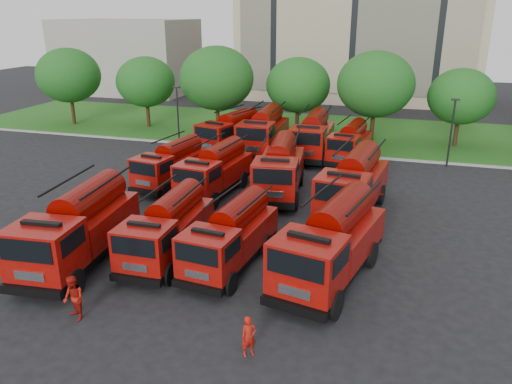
% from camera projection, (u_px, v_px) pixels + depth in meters
% --- Properties ---
extents(ground, '(140.00, 140.00, 0.00)m').
position_uv_depth(ground, '(218.00, 242.00, 25.36)').
color(ground, black).
rests_on(ground, ground).
extents(lawn, '(70.00, 16.00, 0.12)m').
position_uv_depth(lawn, '(311.00, 131.00, 48.79)').
color(lawn, '#254F15').
rests_on(lawn, ground).
extents(curb, '(70.00, 0.30, 0.14)m').
position_uv_depth(curb, '(293.00, 151.00, 41.48)').
color(curb, gray).
rests_on(curb, ground).
extents(side_building, '(18.00, 12.00, 10.00)m').
position_uv_depth(side_building, '(128.00, 56.00, 71.27)').
color(side_building, gray).
rests_on(side_building, ground).
extents(tree_0, '(6.30, 6.30, 7.70)m').
position_uv_depth(tree_0, '(69.00, 75.00, 49.84)').
color(tree_0, '#382314').
rests_on(tree_0, ground).
extents(tree_1, '(5.71, 5.71, 6.98)m').
position_uv_depth(tree_1, '(146.00, 82.00, 48.79)').
color(tree_1, '#382314').
rests_on(tree_1, ground).
extents(tree_2, '(6.72, 6.72, 8.22)m').
position_uv_depth(tree_2, '(217.00, 78.00, 45.04)').
color(tree_2, '#382314').
rests_on(tree_2, ground).
extents(tree_3, '(5.88, 5.88, 7.19)m').
position_uv_depth(tree_3, '(298.00, 85.00, 45.67)').
color(tree_3, '#382314').
rests_on(tree_3, ground).
extents(tree_4, '(6.55, 6.55, 8.01)m').
position_uv_depth(tree_4, '(376.00, 84.00, 42.29)').
color(tree_4, '#382314').
rests_on(tree_4, ground).
extents(tree_5, '(5.46, 5.46, 6.68)m').
position_uv_depth(tree_5, '(461.00, 97.00, 41.64)').
color(tree_5, '#382314').
rests_on(tree_5, ground).
extents(lamp_post_0, '(0.60, 0.25, 5.11)m').
position_uv_depth(lamp_post_0, '(178.00, 113.00, 42.53)').
color(lamp_post_0, black).
rests_on(lamp_post_0, ground).
extents(lamp_post_1, '(0.60, 0.25, 5.11)m').
position_uv_depth(lamp_post_1, '(452.00, 129.00, 36.71)').
color(lamp_post_1, black).
rests_on(lamp_post_1, ground).
extents(fire_truck_0, '(3.36, 7.92, 3.51)m').
position_uv_depth(fire_truck_0, '(79.00, 227.00, 22.81)').
color(fire_truck_0, black).
rests_on(fire_truck_0, ground).
extents(fire_truck_1, '(2.54, 6.68, 3.02)m').
position_uv_depth(fire_truck_1, '(168.00, 228.00, 23.33)').
color(fire_truck_1, black).
rests_on(fire_truck_1, ground).
extents(fire_truck_2, '(2.96, 6.71, 2.96)m').
position_uv_depth(fire_truck_2, '(231.00, 235.00, 22.60)').
color(fire_truck_2, black).
rests_on(fire_truck_2, ground).
extents(fire_truck_3, '(4.24, 8.08, 3.50)m').
position_uv_depth(fire_truck_3, '(331.00, 242.00, 21.33)').
color(fire_truck_3, black).
rests_on(fire_truck_3, ground).
extents(fire_truck_4, '(3.14, 6.69, 2.93)m').
position_uv_depth(fire_truck_4, '(172.00, 164.00, 33.29)').
color(fire_truck_4, black).
rests_on(fire_truck_4, ground).
extents(fire_truck_5, '(3.13, 7.11, 3.14)m').
position_uv_depth(fire_truck_5, '(215.00, 170.00, 31.61)').
color(fire_truck_5, black).
rests_on(fire_truck_5, ground).
extents(fire_truck_6, '(3.53, 7.80, 3.43)m').
position_uv_depth(fire_truck_6, '(280.00, 168.00, 31.54)').
color(fire_truck_6, black).
rests_on(fire_truck_6, ground).
extents(fire_truck_7, '(3.67, 8.08, 3.55)m').
position_uv_depth(fire_truck_7, '(354.00, 183.00, 28.54)').
color(fire_truck_7, black).
rests_on(fire_truck_7, ground).
extents(fire_truck_8, '(4.20, 7.49, 3.23)m').
position_uv_depth(fire_truck_8, '(231.00, 132.00, 41.39)').
color(fire_truck_8, black).
rests_on(fire_truck_8, ground).
extents(fire_truck_9, '(3.02, 7.90, 3.57)m').
position_uv_depth(fire_truck_9, '(264.00, 131.00, 40.80)').
color(fire_truck_9, black).
rests_on(fire_truck_9, ground).
extents(fire_truck_10, '(2.92, 7.63, 3.45)m').
position_uv_depth(fire_truck_10, '(313.00, 136.00, 39.71)').
color(fire_truck_10, black).
rests_on(fire_truck_10, ground).
extents(fire_truck_11, '(3.03, 6.67, 2.93)m').
position_uv_depth(fire_truck_11, '(350.00, 143.00, 38.62)').
color(fire_truck_11, black).
rests_on(fire_truck_11, ground).
extents(firefighter_0, '(0.67, 0.66, 1.49)m').
position_uv_depth(firefighter_0, '(249.00, 355.00, 17.05)').
color(firefighter_0, '#9F150C').
rests_on(firefighter_0, ground).
extents(firefighter_1, '(0.99, 0.87, 1.79)m').
position_uv_depth(firefighter_1, '(77.00, 319.00, 19.05)').
color(firefighter_1, '#9F150C').
rests_on(firefighter_1, ground).
extents(firefighter_2, '(0.61, 1.01, 1.67)m').
position_uv_depth(firefighter_2, '(329.00, 275.00, 22.22)').
color(firefighter_2, '#9F150C').
rests_on(firefighter_2, ground).
extents(firefighter_3, '(1.09, 0.63, 1.62)m').
position_uv_depth(firefighter_3, '(310.00, 248.00, 24.69)').
color(firefighter_3, black).
rests_on(firefighter_3, ground).
extents(firefighter_4, '(0.89, 1.02, 1.75)m').
position_uv_depth(firefighter_4, '(182.00, 234.00, 26.30)').
color(firefighter_4, black).
rests_on(firefighter_4, ground).
extents(firefighter_5, '(1.54, 0.89, 1.56)m').
position_uv_depth(firefighter_5, '(371.00, 208.00, 29.74)').
color(firefighter_5, '#9F150C').
rests_on(firefighter_5, ground).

